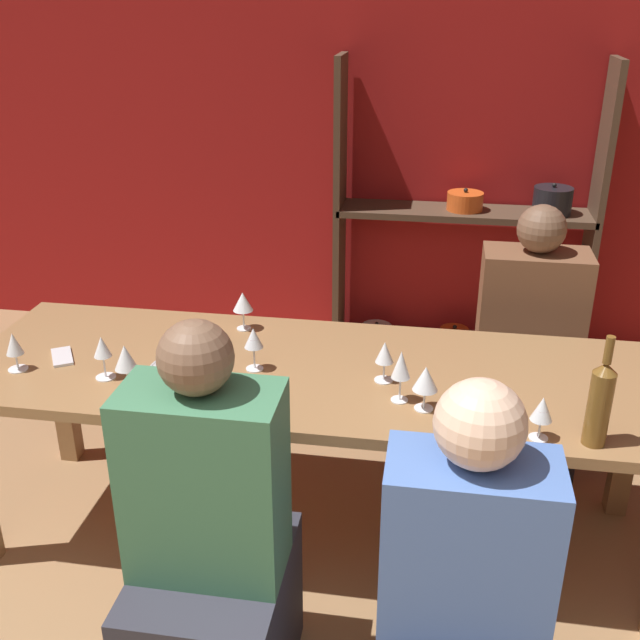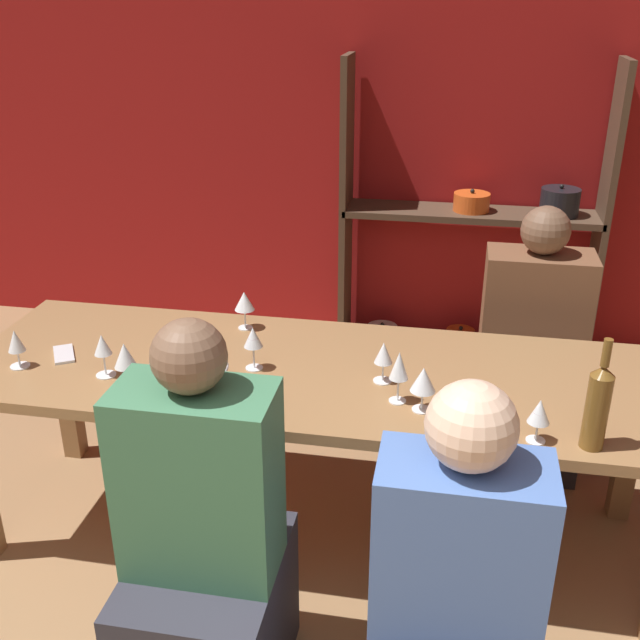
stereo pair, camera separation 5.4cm
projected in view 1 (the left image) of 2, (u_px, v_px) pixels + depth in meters
wall_back_red at (372, 114)px, 4.19m from camera, size 8.80×0.06×2.70m
shelf_unit at (469, 257)px, 4.22m from camera, size 1.42×0.30×1.68m
dining_table at (316, 389)px, 2.73m from camera, size 2.58×0.85×0.74m
mixing_bowl at (190, 380)px, 2.51m from camera, size 0.27×0.27×0.10m
wine_bottle_green at (600, 402)px, 2.20m from camera, size 0.07×0.07×0.36m
wine_glass_empty_a at (385, 354)px, 2.58m from camera, size 0.07×0.07×0.15m
wine_glass_empty_b at (102, 349)px, 2.59m from camera, size 0.07×0.07×0.16m
wine_glass_red_a at (14, 346)px, 2.66m from camera, size 0.07×0.07×0.14m
wine_glass_red_b at (254, 340)px, 2.65m from camera, size 0.07×0.07×0.16m
wine_glass_red_c at (125, 358)px, 2.53m from camera, size 0.08×0.08×0.16m
wine_glass_white_a at (243, 303)px, 2.97m from camera, size 0.08×0.08×0.16m
wine_glass_white_b at (425, 380)px, 2.40m from camera, size 0.08×0.08×0.16m
wine_glass_red_d at (401, 366)px, 2.44m from camera, size 0.06×0.06×0.18m
wine_glass_red_e at (542, 410)px, 2.24m from camera, size 0.07×0.07×0.14m
cell_phone at (62, 357)px, 2.78m from camera, size 0.14×0.16×0.01m
person_near_a at (459, 626)px, 2.02m from camera, size 0.43×0.54×1.18m
person_far_a at (524, 368)px, 3.39m from camera, size 0.45×0.57×1.18m
person_near_b at (212, 573)px, 2.16m from camera, size 0.43×0.54×1.25m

